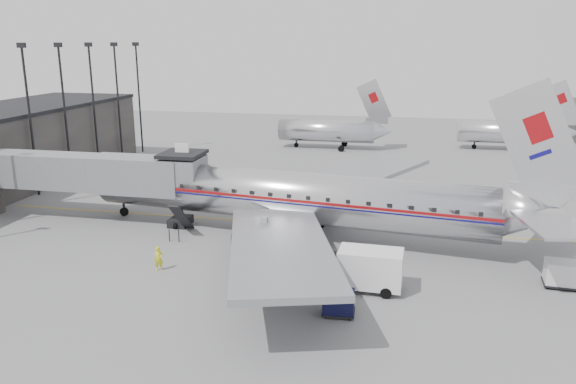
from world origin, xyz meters
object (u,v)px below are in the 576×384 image
airliner (294,197)px  baggage_cart_navy (339,302)px  ramp_worker (159,259)px  service_van (359,268)px  baggage_cart_white (562,273)px

airliner → baggage_cart_navy: airliner is taller
ramp_worker → service_van: bearing=-29.7°
baggage_cart_white → airliner: bearing=166.4°
service_van → baggage_cart_white: 13.20m
baggage_cart_navy → baggage_cart_white: (13.65, 6.79, 0.13)m
service_van → ramp_worker: 13.77m
ramp_worker → baggage_cart_navy: bearing=-46.2°
baggage_cart_navy → baggage_cart_white: size_ratio=0.83×
service_van → baggage_cart_navy: size_ratio=3.00×
airliner → ramp_worker: bearing=-123.3°
baggage_cart_navy → ramp_worker: (-12.95, 4.00, 0.08)m
airliner → baggage_cart_navy: 14.12m
airliner → ramp_worker: 12.06m
airliner → service_van: 11.03m
service_van → baggage_cart_white: bearing=15.3°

